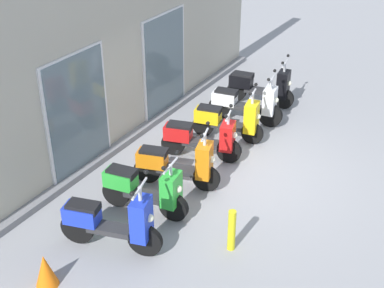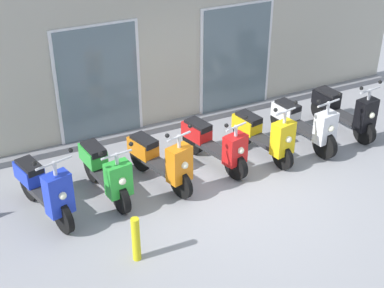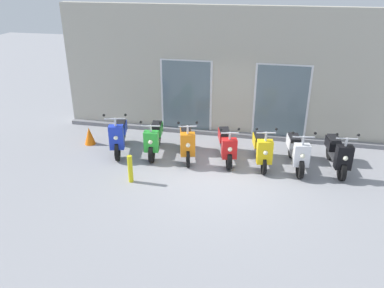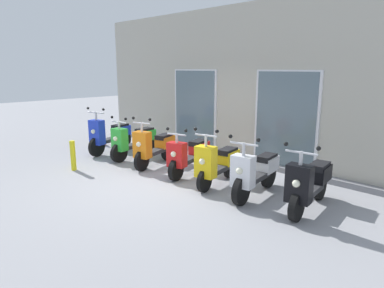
{
  "view_description": "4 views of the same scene",
  "coord_description": "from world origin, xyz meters",
  "px_view_note": "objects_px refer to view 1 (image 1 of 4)",
  "views": [
    {
      "loc": [
        -7.76,
        -3.41,
        5.38
      ],
      "look_at": [
        -0.77,
        0.65,
        0.8
      ],
      "focal_mm": 49.81,
      "sensor_mm": 36.0,
      "label": 1
    },
    {
      "loc": [
        -3.96,
        -6.48,
        5.33
      ],
      "look_at": [
        -0.47,
        0.72,
        0.68
      ],
      "focal_mm": 52.29,
      "sensor_mm": 36.0,
      "label": 2
    },
    {
      "loc": [
        1.13,
        -8.57,
        4.79
      ],
      "look_at": [
        -0.77,
        0.4,
        0.61
      ],
      "focal_mm": 36.36,
      "sensor_mm": 36.0,
      "label": 3
    },
    {
      "loc": [
        5.36,
        -4.31,
        2.35
      ],
      "look_at": [
        0.52,
        0.55,
        0.82
      ],
      "focal_mm": 32.21,
      "sensor_mm": 36.0,
      "label": 4
    }
  ],
  "objects_px": {
    "scooter_yellow": "(229,119)",
    "scooter_orange": "(178,163)",
    "scooter_white": "(246,103)",
    "scooter_black": "(261,86)",
    "traffic_cone": "(45,270)",
    "scooter_blue": "(112,222)",
    "scooter_red": "(201,138)",
    "scooter_green": "(145,189)",
    "curb_bollard": "(232,230)"
  },
  "relations": [
    {
      "from": "scooter_yellow",
      "to": "scooter_orange",
      "type": "bearing_deg",
      "value": -179.95
    },
    {
      "from": "scooter_orange",
      "to": "scooter_white",
      "type": "distance_m",
      "value": 2.91
    },
    {
      "from": "scooter_black",
      "to": "traffic_cone",
      "type": "bearing_deg",
      "value": 178.57
    },
    {
      "from": "scooter_blue",
      "to": "scooter_white",
      "type": "relative_size",
      "value": 0.96
    },
    {
      "from": "scooter_red",
      "to": "scooter_yellow",
      "type": "height_order",
      "value": "scooter_yellow"
    },
    {
      "from": "scooter_green",
      "to": "scooter_orange",
      "type": "distance_m",
      "value": 0.94
    },
    {
      "from": "scooter_red",
      "to": "scooter_yellow",
      "type": "distance_m",
      "value": 0.95
    },
    {
      "from": "scooter_orange",
      "to": "traffic_cone",
      "type": "xyz_separation_m",
      "value": [
        -3.01,
        0.3,
        -0.23
      ]
    },
    {
      "from": "curb_bollard",
      "to": "scooter_black",
      "type": "bearing_deg",
      "value": 18.93
    },
    {
      "from": "scooter_orange",
      "to": "scooter_white",
      "type": "bearing_deg",
      "value": 0.9
    },
    {
      "from": "scooter_orange",
      "to": "traffic_cone",
      "type": "relative_size",
      "value": 2.97
    },
    {
      "from": "scooter_orange",
      "to": "traffic_cone",
      "type": "distance_m",
      "value": 3.03
    },
    {
      "from": "scooter_yellow",
      "to": "scooter_black",
      "type": "distance_m",
      "value": 1.91
    },
    {
      "from": "traffic_cone",
      "to": "curb_bollard",
      "type": "height_order",
      "value": "curb_bollard"
    },
    {
      "from": "scooter_green",
      "to": "scooter_white",
      "type": "height_order",
      "value": "scooter_white"
    },
    {
      "from": "scooter_green",
      "to": "scooter_black",
      "type": "distance_m",
      "value": 4.85
    },
    {
      "from": "traffic_cone",
      "to": "scooter_blue",
      "type": "bearing_deg",
      "value": -17.31
    },
    {
      "from": "scooter_black",
      "to": "traffic_cone",
      "type": "distance_m",
      "value": 6.94
    },
    {
      "from": "traffic_cone",
      "to": "curb_bollard",
      "type": "distance_m",
      "value": 2.72
    },
    {
      "from": "scooter_yellow",
      "to": "traffic_cone",
      "type": "relative_size",
      "value": 2.88
    },
    {
      "from": "scooter_yellow",
      "to": "scooter_black",
      "type": "xyz_separation_m",
      "value": [
        1.91,
        0.12,
        -0.0
      ]
    },
    {
      "from": "scooter_green",
      "to": "scooter_orange",
      "type": "bearing_deg",
      "value": -3.88
    },
    {
      "from": "scooter_white",
      "to": "scooter_black",
      "type": "height_order",
      "value": "scooter_black"
    },
    {
      "from": "traffic_cone",
      "to": "curb_bollard",
      "type": "relative_size",
      "value": 0.74
    },
    {
      "from": "scooter_yellow",
      "to": "scooter_blue",
      "type": "bearing_deg",
      "value": -179.39
    },
    {
      "from": "scooter_white",
      "to": "traffic_cone",
      "type": "relative_size",
      "value": 3.2
    },
    {
      "from": "scooter_black",
      "to": "curb_bollard",
      "type": "relative_size",
      "value": 2.31
    },
    {
      "from": "scooter_red",
      "to": "traffic_cone",
      "type": "relative_size",
      "value": 3.01
    },
    {
      "from": "scooter_orange",
      "to": "curb_bollard",
      "type": "xyz_separation_m",
      "value": [
        -1.04,
        -1.58,
        -0.14
      ]
    },
    {
      "from": "traffic_cone",
      "to": "scooter_white",
      "type": "bearing_deg",
      "value": -2.43
    },
    {
      "from": "traffic_cone",
      "to": "scooter_black",
      "type": "bearing_deg",
      "value": -1.43
    },
    {
      "from": "scooter_blue",
      "to": "traffic_cone",
      "type": "relative_size",
      "value": 3.07
    },
    {
      "from": "scooter_orange",
      "to": "scooter_red",
      "type": "bearing_deg",
      "value": 6.96
    },
    {
      "from": "scooter_blue",
      "to": "scooter_orange",
      "type": "relative_size",
      "value": 1.03
    },
    {
      "from": "curb_bollard",
      "to": "scooter_red",
      "type": "bearing_deg",
      "value": 38.95
    },
    {
      "from": "scooter_white",
      "to": "scooter_green",
      "type": "bearing_deg",
      "value": 179.74
    },
    {
      "from": "scooter_blue",
      "to": "scooter_green",
      "type": "height_order",
      "value": "scooter_blue"
    },
    {
      "from": "scooter_white",
      "to": "scooter_black",
      "type": "relative_size",
      "value": 1.03
    },
    {
      "from": "scooter_green",
      "to": "scooter_yellow",
      "type": "xyz_separation_m",
      "value": [
        2.94,
        -0.06,
        0.0
      ]
    },
    {
      "from": "scooter_blue",
      "to": "scooter_white",
      "type": "distance_m",
      "value": 4.84
    },
    {
      "from": "traffic_cone",
      "to": "scooter_orange",
      "type": "bearing_deg",
      "value": -5.64
    },
    {
      "from": "scooter_blue",
      "to": "scooter_orange",
      "type": "bearing_deg",
      "value": 1.2
    },
    {
      "from": "scooter_blue",
      "to": "scooter_yellow",
      "type": "bearing_deg",
      "value": 0.61
    },
    {
      "from": "scooter_blue",
      "to": "scooter_green",
      "type": "bearing_deg",
      "value": 5.94
    },
    {
      "from": "scooter_white",
      "to": "curb_bollard",
      "type": "xyz_separation_m",
      "value": [
        -3.95,
        -1.62,
        -0.11
      ]
    },
    {
      "from": "scooter_white",
      "to": "scooter_black",
      "type": "distance_m",
      "value": 1.02
    },
    {
      "from": "traffic_cone",
      "to": "curb_bollard",
      "type": "bearing_deg",
      "value": -43.6
    },
    {
      "from": "scooter_yellow",
      "to": "curb_bollard",
      "type": "bearing_deg",
      "value": -152.66
    },
    {
      "from": "scooter_green",
      "to": "traffic_cone",
      "type": "relative_size",
      "value": 2.98
    },
    {
      "from": "scooter_blue",
      "to": "curb_bollard",
      "type": "height_order",
      "value": "scooter_blue"
    }
  ]
}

